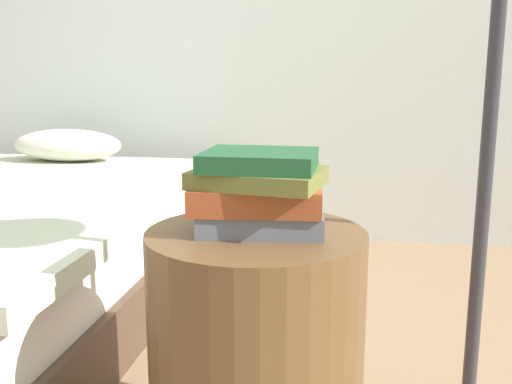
% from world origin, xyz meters
% --- Properties ---
extents(side_table, '(0.47, 0.47, 0.57)m').
position_xyz_m(side_table, '(0.00, 0.00, 0.29)').
color(side_table, brown).
rests_on(side_table, ground_plane).
extents(book_slate, '(0.28, 0.20, 0.05)m').
position_xyz_m(book_slate, '(0.01, 0.01, 0.59)').
color(book_slate, slate).
rests_on(book_slate, side_table).
extents(book_rust, '(0.28, 0.19, 0.05)m').
position_xyz_m(book_rust, '(0.00, -0.00, 0.64)').
color(book_rust, '#994723').
rests_on(book_rust, book_slate).
extents(book_olive, '(0.28, 0.23, 0.04)m').
position_xyz_m(book_olive, '(0.01, -0.00, 0.69)').
color(book_olive, olive).
rests_on(book_olive, book_rust).
extents(book_forest, '(0.23, 0.20, 0.04)m').
position_xyz_m(book_forest, '(0.01, -0.00, 0.72)').
color(book_forest, '#1E512D').
rests_on(book_forest, book_olive).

